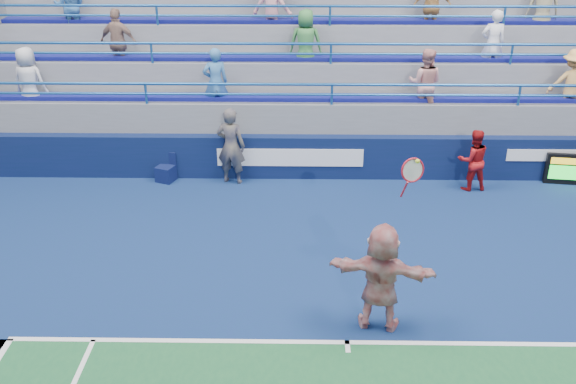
{
  "coord_description": "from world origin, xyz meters",
  "views": [
    {
      "loc": [
        -0.82,
        -8.26,
        6.66
      ],
      "look_at": [
        -0.99,
        2.5,
        1.5
      ],
      "focal_mm": 40.0,
      "sensor_mm": 36.0,
      "label": 1
    }
  ],
  "objects_px": {
    "ball_girl": "(473,160)",
    "tennis_player": "(381,277)",
    "serve_speed_board": "(570,169)",
    "judge_chair": "(166,172)",
    "line_judge": "(231,146)"
  },
  "relations": [
    {
      "from": "ball_girl",
      "to": "tennis_player",
      "type": "bearing_deg",
      "value": 56.12
    },
    {
      "from": "serve_speed_board",
      "to": "judge_chair",
      "type": "relative_size",
      "value": 1.6
    },
    {
      "from": "tennis_player",
      "to": "ball_girl",
      "type": "xyz_separation_m",
      "value": [
        2.81,
        5.38,
        -0.19
      ]
    },
    {
      "from": "line_judge",
      "to": "serve_speed_board",
      "type": "bearing_deg",
      "value": -166.68
    },
    {
      "from": "judge_chair",
      "to": "line_judge",
      "type": "bearing_deg",
      "value": -1.59
    },
    {
      "from": "judge_chair",
      "to": "ball_girl",
      "type": "bearing_deg",
      "value": -2.71
    },
    {
      "from": "ball_girl",
      "to": "serve_speed_board",
      "type": "bearing_deg",
      "value": -179.19
    },
    {
      "from": "serve_speed_board",
      "to": "judge_chair",
      "type": "distance_m",
      "value": 9.91
    },
    {
      "from": "judge_chair",
      "to": "tennis_player",
      "type": "xyz_separation_m",
      "value": [
        4.62,
        -5.74,
        0.72
      ]
    },
    {
      "from": "judge_chair",
      "to": "ball_girl",
      "type": "relative_size",
      "value": 0.47
    },
    {
      "from": "serve_speed_board",
      "to": "line_judge",
      "type": "xyz_separation_m",
      "value": [
        -8.26,
        -0.0,
        0.56
      ]
    },
    {
      "from": "line_judge",
      "to": "ball_girl",
      "type": "xyz_separation_m",
      "value": [
        5.79,
        -0.31,
        -0.2
      ]
    },
    {
      "from": "line_judge",
      "to": "ball_girl",
      "type": "relative_size",
      "value": 1.26
    },
    {
      "from": "judge_chair",
      "to": "serve_speed_board",
      "type": "bearing_deg",
      "value": -0.26
    },
    {
      "from": "serve_speed_board",
      "to": "ball_girl",
      "type": "relative_size",
      "value": 0.76
    }
  ]
}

